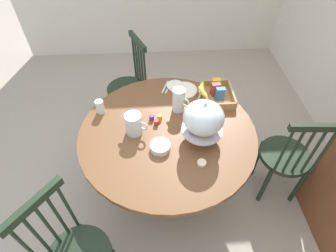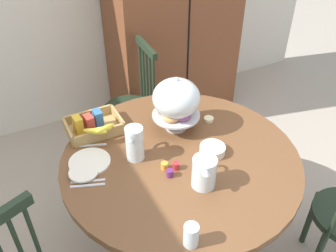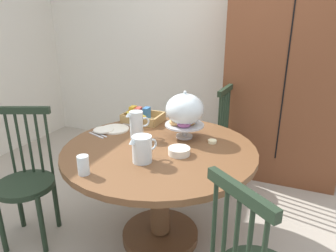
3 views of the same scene
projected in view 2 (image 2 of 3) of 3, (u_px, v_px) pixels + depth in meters
name	position (u px, v px, depth m)	size (l,w,h in m)	color
ground_plane	(192.00, 245.00, 2.33)	(10.00, 10.00, 0.00)	#A89E8E
wooden_armoire	(173.00, 12.00, 3.05)	(1.18, 0.60, 1.96)	brown
dining_table	(180.00, 181.00, 2.04)	(1.29, 1.29, 0.74)	brown
windsor_chair_by_cabinet	(132.00, 109.00, 2.80)	(0.40, 0.40, 0.97)	#1E2D1E
pastry_stand_with_dome	(176.00, 100.00, 2.01)	(0.28, 0.28, 0.34)	silver
orange_juice_pitcher	(204.00, 173.00, 1.71)	(0.12, 0.19, 0.16)	silver
milk_pitcher	(135.00, 144.00, 1.86)	(0.14, 0.15, 0.20)	silver
cereal_basket	(93.00, 126.00, 2.07)	(0.32, 0.30, 0.12)	tan
china_plate_large	(90.00, 162.00, 1.88)	(0.22, 0.22, 0.01)	white
china_plate_small	(84.00, 172.00, 1.80)	(0.15, 0.15, 0.01)	white
cereal_bowl	(212.00, 150.00, 1.93)	(0.14, 0.14, 0.04)	white
drinking_glass	(191.00, 235.00, 1.45)	(0.06, 0.06, 0.11)	silver
butter_dish	(209.00, 119.00, 2.18)	(0.06, 0.06, 0.02)	beige
jam_jar_strawberry	(176.00, 166.00, 1.83)	(0.04, 0.04, 0.04)	#B7282D
jam_jar_apricot	(164.00, 166.00, 1.83)	(0.04, 0.04, 0.04)	orange
jam_jar_grape	(170.00, 173.00, 1.79)	(0.04, 0.04, 0.04)	#5B2366
table_knife	(88.00, 181.00, 1.77)	(0.17, 0.01, 0.01)	silver
dinner_fork	(88.00, 186.00, 1.74)	(0.17, 0.01, 0.01)	silver
soup_spoon	(91.00, 145.00, 1.99)	(0.17, 0.01, 0.01)	silver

